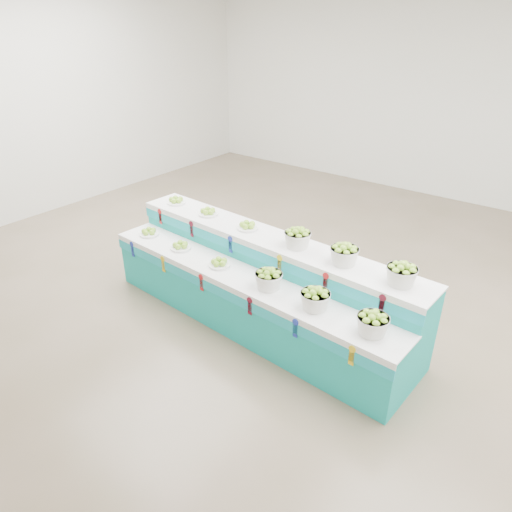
# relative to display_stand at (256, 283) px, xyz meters

# --- Properties ---
(ground) EXTENTS (10.00, 10.00, 0.00)m
(ground) POSITION_rel_display_stand_xyz_m (-0.24, 0.68, -0.51)
(ground) COLOR brown
(ground) RESTS_ON ground
(back_wall) EXTENTS (10.00, 0.00, 10.00)m
(back_wall) POSITION_rel_display_stand_xyz_m (-0.24, 5.68, 1.49)
(back_wall) COLOR silver
(back_wall) RESTS_ON ground
(display_stand) EXTENTS (4.02, 1.25, 1.02)m
(display_stand) POSITION_rel_display_stand_xyz_m (0.00, 0.00, 0.00)
(display_stand) COLOR #15A5A0
(display_stand) RESTS_ON ground
(plate_lower_left) EXTENTS (0.27, 0.27, 0.10)m
(plate_lower_left) POSITION_rel_display_stand_xyz_m (-1.65, -0.15, 0.26)
(plate_lower_left) COLOR white
(plate_lower_left) RESTS_ON display_stand
(plate_lower_mid) EXTENTS (0.27, 0.27, 0.10)m
(plate_lower_mid) POSITION_rel_display_stand_xyz_m (-1.03, -0.19, 0.26)
(plate_lower_mid) COLOR white
(plate_lower_mid) RESTS_ON display_stand
(plate_lower_right) EXTENTS (0.27, 0.27, 0.10)m
(plate_lower_right) POSITION_rel_display_stand_xyz_m (-0.36, -0.23, 0.26)
(plate_lower_right) COLOR white
(plate_lower_right) RESTS_ON display_stand
(basket_lower_left) EXTENTS (0.31, 0.31, 0.22)m
(basket_lower_left) POSITION_rel_display_stand_xyz_m (0.37, -0.27, 0.32)
(basket_lower_left) COLOR silver
(basket_lower_left) RESTS_ON display_stand
(basket_lower_mid) EXTENTS (0.31, 0.31, 0.22)m
(basket_lower_mid) POSITION_rel_display_stand_xyz_m (0.96, -0.30, 0.32)
(basket_lower_mid) COLOR silver
(basket_lower_mid) RESTS_ON display_stand
(basket_lower_right) EXTENTS (0.31, 0.31, 0.22)m
(basket_lower_right) POSITION_rel_display_stand_xyz_m (1.59, -0.34, 0.32)
(basket_lower_right) COLOR silver
(basket_lower_right) RESTS_ON display_stand
(plate_upper_left) EXTENTS (0.27, 0.27, 0.10)m
(plate_upper_left) POSITION_rel_display_stand_xyz_m (-1.63, 0.34, 0.56)
(plate_upper_left) COLOR white
(plate_upper_left) RESTS_ON display_stand
(plate_upper_mid) EXTENTS (0.27, 0.27, 0.10)m
(plate_upper_mid) POSITION_rel_display_stand_xyz_m (-1.01, 0.30, 0.56)
(plate_upper_mid) COLOR white
(plate_upper_mid) RESTS_ON display_stand
(plate_upper_right) EXTENTS (0.27, 0.27, 0.10)m
(plate_upper_right) POSITION_rel_display_stand_xyz_m (-0.33, 0.27, 0.56)
(plate_upper_right) COLOR white
(plate_upper_right) RESTS_ON display_stand
(basket_upper_left) EXTENTS (0.31, 0.31, 0.22)m
(basket_upper_left) POSITION_rel_display_stand_xyz_m (0.40, 0.22, 0.62)
(basket_upper_left) COLOR silver
(basket_upper_left) RESTS_ON display_stand
(basket_upper_mid) EXTENTS (0.31, 0.31, 0.22)m
(basket_upper_mid) POSITION_rel_display_stand_xyz_m (0.99, 0.19, 0.62)
(basket_upper_mid) COLOR silver
(basket_upper_mid) RESTS_ON display_stand
(basket_upper_right) EXTENTS (0.31, 0.31, 0.22)m
(basket_upper_right) POSITION_rel_display_stand_xyz_m (1.61, 0.15, 0.62)
(basket_upper_right) COLOR silver
(basket_upper_right) RESTS_ON display_stand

